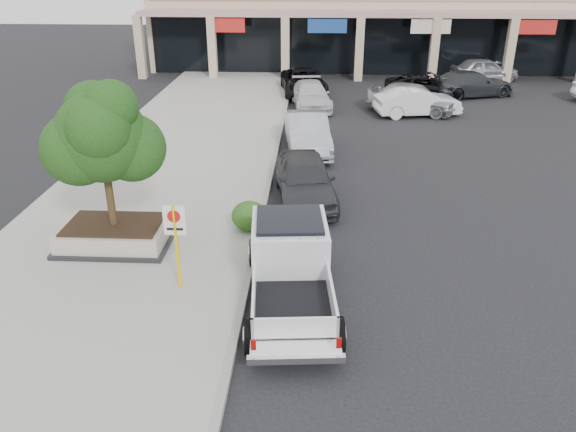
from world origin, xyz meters
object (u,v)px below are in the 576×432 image
at_px(planter, 115,234).
at_px(curb_car_a, 305,179).
at_px(lot_car_c, 471,84).
at_px(curb_car_c, 311,95).
at_px(curb_car_b, 307,133).
at_px(lot_car_d, 424,86).
at_px(planter_tree, 108,136).
at_px(lot_car_a, 412,98).
at_px(no_parking_sign, 176,236).
at_px(pickup_truck, 291,270).
at_px(lot_car_b, 417,102).
at_px(curb_car_d, 304,82).
at_px(lot_car_e, 484,69).

distance_m(planter, curb_car_a, 6.69).
bearing_deg(lot_car_c, curb_car_c, 89.53).
xyz_separation_m(curb_car_b, curb_car_c, (0.05, 7.79, -0.11)).
bearing_deg(planter, lot_car_c, 53.39).
relative_size(lot_car_c, lot_car_d, 1.10).
height_order(planter_tree, lot_car_a, planter_tree).
bearing_deg(curb_car_b, curb_car_a, -96.32).
relative_size(no_parking_sign, pickup_truck, 0.40).
bearing_deg(lot_car_d, planter_tree, 152.48).
relative_size(no_parking_sign, lot_car_b, 0.51).
xyz_separation_m(planter, lot_car_d, (12.32, 20.07, 0.19)).
bearing_deg(lot_car_d, curb_car_d, 91.20).
relative_size(lot_car_b, lot_car_e, 1.00).
height_order(pickup_truck, curb_car_a, pickup_truck).
distance_m(curb_car_a, lot_car_d, 17.61).
xyz_separation_m(planter_tree, curb_car_c, (5.35, 17.01, -2.71)).
bearing_deg(lot_car_c, pickup_truck, 137.46).
height_order(pickup_truck, curb_car_d, pickup_truck).
distance_m(pickup_truck, lot_car_e, 30.23).
bearing_deg(lot_car_b, curb_car_a, 143.28).
xyz_separation_m(lot_car_c, lot_car_e, (2.03, 4.75, 0.01)).
height_order(planter, planter_tree, planter_tree).
distance_m(lot_car_a, lot_car_c, 5.88).
distance_m(no_parking_sign, lot_car_b, 20.00).
bearing_deg(curb_car_c, no_parking_sign, -106.92).
distance_m(lot_car_c, lot_car_e, 5.17).
bearing_deg(planter_tree, lot_car_c, 53.43).
bearing_deg(curb_car_d, planter_tree, -111.39).
distance_m(planter, lot_car_e, 30.53).
distance_m(lot_car_a, lot_car_b, 0.69).
height_order(planter, no_parking_sign, no_parking_sign).
height_order(curb_car_d, lot_car_d, curb_car_d).
height_order(no_parking_sign, curb_car_d, no_parking_sign).
bearing_deg(no_parking_sign, planter, 136.90).
distance_m(curb_car_d, lot_car_c, 10.20).
bearing_deg(planter_tree, lot_car_d, 58.55).
bearing_deg(lot_car_b, no_parking_sign, 143.04).
height_order(curb_car_b, curb_car_c, curb_car_b).
bearing_deg(curb_car_a, lot_car_a, 58.28).
distance_m(pickup_truck, curb_car_b, 11.93).
bearing_deg(pickup_truck, lot_car_b, 67.18).
relative_size(planter_tree, curb_car_c, 0.83).
relative_size(curb_car_a, curb_car_b, 0.96).
relative_size(curb_car_a, lot_car_b, 1.04).
relative_size(curb_car_a, lot_car_a, 0.98).
relative_size(curb_car_b, lot_car_c, 0.93).
distance_m(pickup_truck, lot_car_a, 19.74).
xyz_separation_m(planter_tree, no_parking_sign, (2.29, -2.42, -1.78)).
distance_m(curb_car_a, lot_car_e, 24.38).
distance_m(planter_tree, curb_car_d, 21.01).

